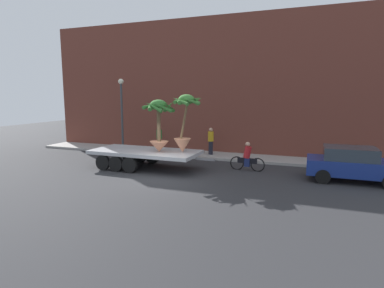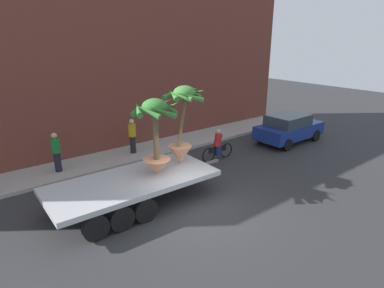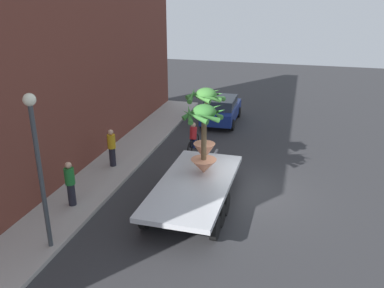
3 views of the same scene
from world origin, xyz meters
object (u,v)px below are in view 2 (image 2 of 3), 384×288
(pedestrian_near_gate, at_px, (132,135))
(potted_palm_middle, at_px, (183,123))
(flatbed_trailer, at_px, (127,186))
(pedestrian_far_left, at_px, (56,152))
(cyclist, at_px, (218,146))
(potted_palm_rear, at_px, (156,134))
(parked_car, at_px, (289,128))

(pedestrian_near_gate, bearing_deg, potted_palm_middle, -90.78)
(flatbed_trailer, distance_m, pedestrian_far_left, 4.43)
(potted_palm_middle, bearing_deg, pedestrian_far_left, 130.64)
(cyclist, height_order, pedestrian_far_left, pedestrian_far_left)
(potted_palm_rear, relative_size, pedestrian_far_left, 1.58)
(potted_palm_rear, bearing_deg, pedestrian_far_left, 116.79)
(pedestrian_near_gate, bearing_deg, parked_car, -23.31)
(potted_palm_middle, xyz_separation_m, parked_car, (7.89, 0.86, -1.73))
(parked_car, relative_size, pedestrian_far_left, 2.38)
(flatbed_trailer, relative_size, potted_palm_rear, 2.52)
(potted_palm_middle, distance_m, parked_car, 8.12)
(parked_car, height_order, pedestrian_near_gate, pedestrian_near_gate)
(parked_car, bearing_deg, cyclist, 175.01)
(flatbed_trailer, distance_m, potted_palm_middle, 3.05)
(potted_palm_rear, bearing_deg, flatbed_trailer, 173.76)
(potted_palm_rear, height_order, potted_palm_middle, potted_palm_middle)
(potted_palm_middle, bearing_deg, flatbed_trailer, -176.59)
(cyclist, distance_m, parked_car, 4.92)
(potted_palm_rear, distance_m, pedestrian_far_left, 5.14)
(potted_palm_middle, bearing_deg, parked_car, 6.21)
(parked_car, xyz_separation_m, pedestrian_far_left, (-11.44, 3.28, 0.22))
(cyclist, xyz_separation_m, pedestrian_near_gate, (-2.93, 2.95, 0.37))
(pedestrian_near_gate, bearing_deg, pedestrian_far_left, -178.49)
(cyclist, bearing_deg, potted_palm_rear, -160.16)
(flatbed_trailer, bearing_deg, potted_palm_rear, -6.24)
(flatbed_trailer, xyz_separation_m, pedestrian_near_gate, (2.53, 4.38, 0.27))
(potted_palm_rear, height_order, parked_car, potted_palm_rear)
(potted_palm_middle, bearing_deg, potted_palm_rear, -168.37)
(potted_palm_middle, height_order, cyclist, potted_palm_middle)
(potted_palm_rear, distance_m, cyclist, 4.93)
(potted_palm_rear, height_order, cyclist, potted_palm_rear)
(flatbed_trailer, distance_m, parked_car, 10.41)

